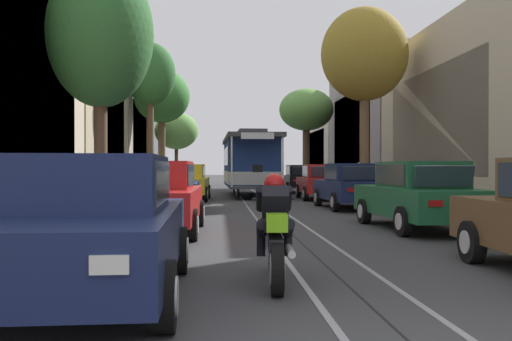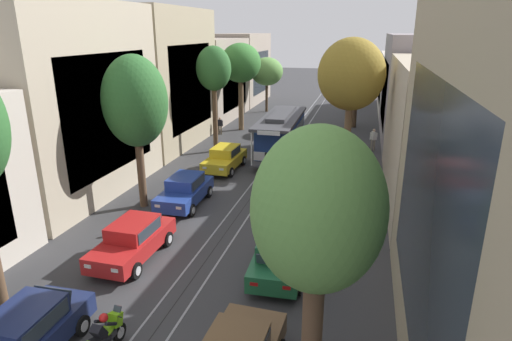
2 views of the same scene
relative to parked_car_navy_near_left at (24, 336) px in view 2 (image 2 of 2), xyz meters
name	(u,v)px [view 2 (image 2 of 2)]	position (x,y,z in m)	size (l,w,h in m)	color
ground_plane	(274,166)	(2.96, 19.66, -0.80)	(160.00, 160.00, 0.00)	#38383A
trolley_track_rails	(284,152)	(2.96, 23.33, -0.79)	(1.14, 64.67, 0.01)	gray
building_facade_left	(168,88)	(-6.67, 23.89, 3.67)	(5.32, 56.37, 10.55)	beige
building_facade_right	(428,105)	(12.75, 22.05, 3.45)	(5.58, 56.37, 10.65)	tan
parked_car_navy_near_left	(24,336)	(0.00, 0.00, 0.00)	(2.06, 4.39, 1.58)	#19234C
parked_car_red_second_left	(133,240)	(0.01, 5.96, 0.00)	(2.05, 4.38, 1.58)	red
parked_car_blue_mid_left	(185,190)	(-0.20, 11.76, 0.00)	(2.06, 4.39, 1.58)	#233D93
parked_car_yellow_fourth_left	(225,158)	(-0.03, 18.04, 0.00)	(2.08, 4.40, 1.58)	gold
parked_car_green_second_right	(280,254)	(6.04, 6.30, 0.00)	(2.13, 4.42, 1.58)	#1E6038
parked_car_navy_mid_right	(303,195)	(6.00, 12.68, 0.00)	(2.09, 4.40, 1.58)	#19234C
parked_car_red_fourth_right	(316,164)	(6.01, 18.28, 0.00)	(2.09, 4.40, 1.58)	red
parked_car_black_fifth_right	(327,139)	(6.07, 24.96, 0.00)	(2.01, 4.37, 1.58)	black
street_tree_kerb_left_second	(135,102)	(-2.27, 11.02, 4.73)	(3.25, 3.12, 7.86)	brown
street_tree_kerb_left_mid	(214,70)	(-2.15, 22.24, 5.33)	(2.61, 2.18, 7.88)	brown
street_tree_kerb_left_fourth	(241,64)	(-2.36, 29.99, 5.24)	(3.66, 3.72, 7.86)	brown
street_tree_kerb_left_far	(267,72)	(-2.17, 39.75, 3.69)	(3.62, 3.49, 6.06)	#4C3826
street_tree_kerb_right_near	(318,215)	(7.97, 0.25, 4.46)	(2.85, 2.72, 7.19)	brown
street_tree_kerb_right_second	(351,76)	(7.86, 17.81, 5.63)	(3.89, 3.31, 8.58)	brown
street_tree_kerb_right_mid	(357,67)	(7.81, 33.76, 4.83)	(4.00, 4.32, 7.25)	#4C3826
cable_car_trolley	(281,134)	(2.96, 22.27, 0.86)	(2.74, 9.16, 3.28)	navy
motorcycle_with_rider	(103,338)	(2.08, 0.64, -0.15)	(0.57, 1.99, 1.37)	black
pedestrian_on_left_pavement	(373,138)	(9.59, 25.39, 0.18)	(0.55, 0.42, 1.74)	slate
pedestrian_on_right_pavement	(220,125)	(-3.66, 27.65, 0.08)	(0.55, 0.23, 1.56)	#4C4233
fire_hydrant	(124,225)	(-1.55, 7.83, -0.38)	(0.40, 0.22, 0.84)	red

